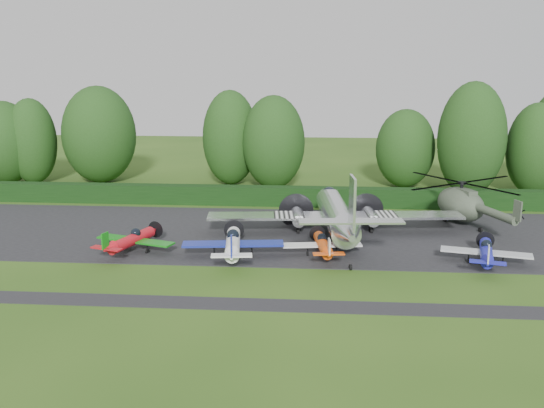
# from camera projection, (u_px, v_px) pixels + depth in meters

# --- Properties ---
(ground) EXTENTS (160.00, 160.00, 0.00)m
(ground) POSITION_uv_depth(u_px,v_px,m) (284.00, 273.00, 43.71)
(ground) COLOR #284914
(ground) RESTS_ON ground
(apron) EXTENTS (70.00, 18.00, 0.01)m
(apron) POSITION_uv_depth(u_px,v_px,m) (291.00, 234.00, 53.41)
(apron) COLOR black
(apron) RESTS_ON ground
(taxiway_verge) EXTENTS (70.00, 2.00, 0.00)m
(taxiway_verge) POSITION_uv_depth(u_px,v_px,m) (279.00, 306.00, 37.89)
(taxiway_verge) COLOR black
(taxiway_verge) RESTS_ON ground
(hedgerow) EXTENTS (90.00, 1.60, 2.00)m
(hedgerow) POSITION_uv_depth(u_px,v_px,m) (296.00, 206.00, 64.09)
(hedgerow) COLOR black
(hedgerow) RESTS_ON ground
(transport_plane) EXTENTS (22.42, 17.19, 7.18)m
(transport_plane) POSITION_uv_depth(u_px,v_px,m) (337.00, 215.00, 51.93)
(transport_plane) COLOR silver
(transport_plane) RESTS_ON ground
(light_plane_red) EXTENTS (6.68, 7.02, 2.57)m
(light_plane_red) POSITION_uv_depth(u_px,v_px,m) (132.00, 240.00, 48.11)
(light_plane_red) COLOR red
(light_plane_red) RESTS_ON ground
(light_plane_white) EXTENTS (7.84, 8.25, 3.01)m
(light_plane_white) POSITION_uv_depth(u_px,v_px,m) (233.00, 243.00, 46.52)
(light_plane_white) COLOR white
(light_plane_white) RESTS_ON ground
(light_plane_orange) EXTENTS (6.21, 6.53, 2.39)m
(light_plane_orange) POSITION_uv_depth(u_px,v_px,m) (323.00, 244.00, 47.14)
(light_plane_orange) COLOR #E24A0D
(light_plane_orange) RESTS_ON ground
(light_plane_blue) EXTENTS (6.58, 6.91, 2.53)m
(light_plane_blue) POSITION_uv_depth(u_px,v_px,m) (486.00, 252.00, 45.07)
(light_plane_blue) COLOR #1B1CA7
(light_plane_blue) RESTS_ON ground
(helicopter) EXTENTS (12.54, 14.68, 4.04)m
(helicopter) POSITION_uv_depth(u_px,v_px,m) (461.00, 201.00, 56.43)
(helicopter) COLOR #3A4535
(helicopter) RESTS_ON ground
(tree_1) EXTENTS (5.98, 5.98, 10.55)m
(tree_1) POSITION_uv_depth(u_px,v_px,m) (32.00, 141.00, 74.61)
(tree_1) COLOR black
(tree_1) RESTS_ON ground
(tree_3) EXTENTS (9.04, 9.04, 12.02)m
(tree_3) POSITION_uv_depth(u_px,v_px,m) (99.00, 135.00, 75.09)
(tree_3) COLOR black
(tree_3) RESTS_ON ground
(tree_4) EXTENTS (7.01, 7.01, 9.41)m
(tree_4) POSITION_uv_depth(u_px,v_px,m) (405.00, 149.00, 72.46)
(tree_4) COLOR black
(tree_4) RESTS_ON ground
(tree_5) EXTENTS (7.41, 7.41, 11.08)m
(tree_5) POSITION_uv_depth(u_px,v_px,m) (274.00, 142.00, 71.66)
(tree_5) COLOR black
(tree_5) RESTS_ON ground
(tree_6) EXTENTS (7.88, 7.88, 10.24)m
(tree_6) POSITION_uv_depth(u_px,v_px,m) (4.00, 143.00, 74.52)
(tree_6) COLOR black
(tree_6) RESTS_ON ground
(tree_7) EXTENTS (6.78, 6.78, 11.56)m
(tree_7) POSITION_uv_depth(u_px,v_px,m) (230.00, 138.00, 73.96)
(tree_7) COLOR black
(tree_7) RESTS_ON ground
(tree_8) EXTENTS (7.52, 7.52, 12.82)m
(tree_8) POSITION_uv_depth(u_px,v_px,m) (472.00, 139.00, 67.62)
(tree_8) COLOR black
(tree_8) RESTS_ON ground
(tree_9) EXTENTS (6.42, 6.42, 10.48)m
(tree_9) POSITION_uv_depth(u_px,v_px,m) (536.00, 149.00, 68.17)
(tree_9) COLOR black
(tree_9) RESTS_ON ground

